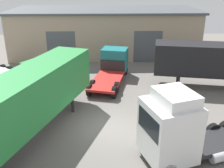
# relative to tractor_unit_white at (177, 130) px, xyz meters

# --- Properties ---
(ground_plane) EXTENTS (60.00, 60.00, 0.00)m
(ground_plane) POSITION_rel_tractor_unit_white_xyz_m (-3.66, 3.49, -1.92)
(ground_plane) COLOR slate
(warehouse_building) EXTENTS (22.64, 8.90, 5.52)m
(warehouse_building) POSITION_rel_tractor_unit_white_xyz_m (-3.66, 21.68, 0.85)
(warehouse_building) COLOR tan
(warehouse_building) RESTS_ON ground_plane
(tractor_unit_white) EXTENTS (6.90, 4.36, 4.09)m
(tractor_unit_white) POSITION_rel_tractor_unit_white_xyz_m (0.00, 0.00, 0.00)
(tractor_unit_white) COLOR silver
(tractor_unit_white) RESTS_ON ground_plane
(container_trailer_green) EXTENTS (6.37, 11.85, 4.20)m
(container_trailer_green) POSITION_rel_tractor_unit_white_xyz_m (-8.05, 2.44, 0.75)
(container_trailer_green) COLOR #28843D
(container_trailer_green) RESTS_ON ground_plane
(flatbed_truck_teal) EXTENTS (3.96, 7.31, 2.70)m
(flatbed_truck_teal) POSITION_rel_tractor_unit_white_xyz_m (-2.91, 12.50, -0.61)
(flatbed_truck_teal) COLOR #197075
(flatbed_truck_teal) RESTS_ON ground_plane
(flatbed_truck_green) EXTENTS (7.98, 6.42, 2.69)m
(flatbed_truck_green) POSITION_rel_tractor_unit_white_xyz_m (-10.20, 10.22, -0.63)
(flatbed_truck_green) COLOR #28843D
(flatbed_truck_green) RESTS_ON ground_plane
(container_trailer_grey) EXTENTS (10.70, 4.40, 3.90)m
(container_trailer_grey) POSITION_rel_tractor_unit_white_xyz_m (5.94, 9.89, 0.59)
(container_trailer_grey) COLOR black
(container_trailer_grey) RESTS_ON ground_plane
(traffic_cone) EXTENTS (0.40, 0.40, 0.55)m
(traffic_cone) POSITION_rel_tractor_unit_white_xyz_m (-1.27, 4.23, -1.66)
(traffic_cone) COLOR black
(traffic_cone) RESTS_ON ground_plane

